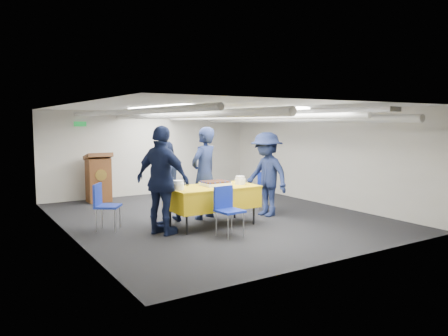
# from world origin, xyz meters

# --- Properties ---
(ground) EXTENTS (7.00, 7.00, 0.00)m
(ground) POSITION_xyz_m (0.00, 0.00, 0.00)
(ground) COLOR black
(ground) RESTS_ON ground
(room_shell) EXTENTS (6.00, 7.00, 2.30)m
(room_shell) POSITION_xyz_m (0.09, 0.41, 1.81)
(room_shell) COLOR beige
(room_shell) RESTS_ON ground
(serving_table) EXTENTS (1.71, 0.92, 0.77)m
(serving_table) POSITION_xyz_m (-0.48, -0.68, 0.56)
(serving_table) COLOR black
(serving_table) RESTS_ON ground
(sheet_cake) EXTENTS (0.53, 0.41, 0.09)m
(sheet_cake) POSITION_xyz_m (-0.38, -0.60, 0.81)
(sheet_cake) COLOR white
(sheet_cake) RESTS_ON serving_table
(plate_stack_left) EXTENTS (0.21, 0.21, 0.17)m
(plate_stack_left) POSITION_xyz_m (-1.23, -0.73, 0.85)
(plate_stack_left) COLOR white
(plate_stack_left) RESTS_ON serving_table
(plate_stack_right) EXTENTS (0.21, 0.21, 0.16)m
(plate_stack_right) POSITION_xyz_m (0.13, -0.73, 0.85)
(plate_stack_right) COLOR white
(plate_stack_right) RESTS_ON serving_table
(podium) EXTENTS (0.62, 0.53, 1.25)m
(podium) POSITION_xyz_m (-1.60, 3.05, 0.61)
(podium) COLOR brown
(podium) RESTS_ON ground
(chair_near) EXTENTS (0.45, 0.45, 0.87)m
(chair_near) POSITION_xyz_m (-0.63, -1.44, 0.53)
(chair_near) COLOR gray
(chair_near) RESTS_ON ground
(chair_right) EXTENTS (0.56, 0.56, 0.87)m
(chair_right) POSITION_xyz_m (1.19, -0.10, 0.53)
(chair_right) COLOR gray
(chair_right) RESTS_ON ground
(chair_left) EXTENTS (0.58, 0.58, 0.87)m
(chair_left) POSITION_xyz_m (-2.37, 0.09, 0.53)
(chair_left) COLOR gray
(chair_left) RESTS_ON ground
(sailor_a) EXTENTS (0.81, 0.68, 1.90)m
(sailor_a) POSITION_xyz_m (-0.29, -0.03, 0.95)
(sailor_a) COLOR black
(sailor_a) RESTS_ON ground
(sailor_b) EXTENTS (0.98, 0.90, 1.62)m
(sailor_b) POSITION_xyz_m (-1.17, 0.03, 0.81)
(sailor_b) COLOR black
(sailor_b) RESTS_ON ground
(sailor_c) EXTENTS (0.92, 1.23, 1.94)m
(sailor_c) POSITION_xyz_m (-1.56, -0.77, 0.97)
(sailor_c) COLOR black
(sailor_c) RESTS_ON ground
(sailor_d) EXTENTS (0.79, 1.22, 1.79)m
(sailor_d) POSITION_xyz_m (0.96, -0.50, 0.89)
(sailor_d) COLOR black
(sailor_d) RESTS_ON ground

